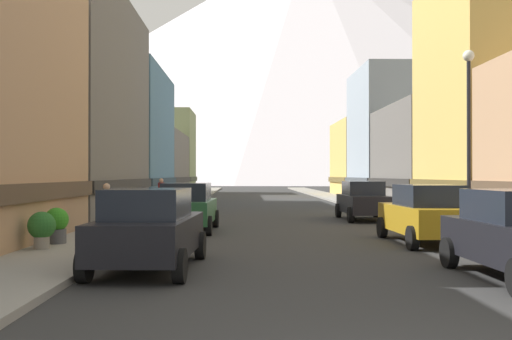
% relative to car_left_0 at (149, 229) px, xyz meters
% --- Properties ---
extents(sidewalk_left, '(2.50, 100.00, 0.15)m').
position_rel_car_left_0_xyz_m(sidewalk_left, '(-2.45, 27.06, -0.82)').
color(sidewalk_left, gray).
rests_on(sidewalk_left, ground).
extents(sidewalk_right, '(2.50, 100.00, 0.15)m').
position_rel_car_left_0_xyz_m(sidewalk_right, '(10.05, 27.06, -0.82)').
color(sidewalk_right, gray).
rests_on(sidewalk_right, ground).
extents(storefront_left_2, '(6.46, 13.91, 10.89)m').
position_rel_car_left_0_xyz_m(storefront_left_2, '(-6.77, 16.49, 4.37)').
color(storefront_left_2, '#66605B').
rests_on(storefront_left_2, ground).
extents(storefront_left_3, '(8.84, 12.93, 9.61)m').
position_rel_car_left_0_xyz_m(storefront_left_3, '(-7.97, 30.46, 3.74)').
color(storefront_left_3, slate).
rests_on(storefront_left_3, ground).
extents(storefront_left_4, '(8.29, 13.70, 6.07)m').
position_rel_car_left_0_xyz_m(storefront_left_4, '(-7.69, 43.85, 2.02)').
color(storefront_left_4, '#66605B').
rests_on(storefront_left_4, ground).
extents(storefront_left_5, '(9.87, 8.70, 9.34)m').
position_rel_car_left_0_xyz_m(storefront_left_5, '(-8.48, 55.53, 3.61)').
color(storefront_left_5, '#8C9966').
rests_on(storefront_left_5, ground).
extents(storefront_right_3, '(9.37, 10.68, 6.52)m').
position_rel_car_left_0_xyz_m(storefront_right_3, '(15.84, 24.83, 2.24)').
color(storefront_right_3, '#66605B').
rests_on(storefront_right_3, ground).
extents(storefront_right_4, '(7.83, 9.43, 10.62)m').
position_rel_car_left_0_xyz_m(storefront_right_4, '(15.07, 35.32, 4.24)').
color(storefront_right_4, '#99A5B2').
rests_on(storefront_right_4, ground).
extents(storefront_right_5, '(9.15, 10.16, 7.29)m').
position_rel_car_left_0_xyz_m(storefront_right_5, '(15.73, 45.34, 2.61)').
color(storefront_right_5, '#D8B259').
rests_on(storefront_right_5, ground).
extents(car_left_0, '(2.25, 4.48, 1.78)m').
position_rel_car_left_0_xyz_m(car_left_0, '(0.00, 0.00, 0.00)').
color(car_left_0, black).
rests_on(car_left_0, ground).
extents(car_left_1, '(2.17, 4.45, 1.78)m').
position_rel_car_left_0_xyz_m(car_left_1, '(0.00, 8.89, 0.00)').
color(car_left_1, '#265933').
rests_on(car_left_1, ground).
extents(car_right_1, '(2.14, 4.44, 1.78)m').
position_rel_car_left_0_xyz_m(car_right_1, '(7.60, 4.88, 0.00)').
color(car_right_1, '#B28419').
rests_on(car_right_1, ground).
extents(car_right_2, '(2.07, 4.40, 1.78)m').
position_rel_car_left_0_xyz_m(car_right_2, '(7.60, 14.28, 0.00)').
color(car_right_2, black).
rests_on(car_right_2, ground).
extents(potted_plant_0, '(0.67, 0.67, 1.01)m').
position_rel_car_left_0_xyz_m(potted_plant_0, '(-3.20, 3.83, -0.21)').
color(potted_plant_0, '#4C4C51').
rests_on(potted_plant_0, sidewalk_left).
extents(potted_plant_1, '(0.72, 0.72, 0.97)m').
position_rel_car_left_0_xyz_m(potted_plant_1, '(-3.20, 2.60, -0.19)').
color(potted_plant_1, gray).
rests_on(potted_plant_1, sidewalk_left).
extents(potted_plant_2, '(0.62, 0.62, 1.00)m').
position_rel_car_left_0_xyz_m(potted_plant_2, '(10.80, 10.42, -0.19)').
color(potted_plant_2, gray).
rests_on(potted_plant_2, sidewalk_right).
extents(pedestrian_1, '(0.36, 0.36, 1.65)m').
position_rel_car_left_0_xyz_m(pedestrian_1, '(-2.45, 6.69, 0.01)').
color(pedestrian_1, '#333338').
rests_on(pedestrian_1, sidewalk_left).
extents(pedestrian_2, '(0.36, 0.36, 1.74)m').
position_rel_car_left_0_xyz_m(pedestrian_2, '(-2.45, 19.86, 0.06)').
color(pedestrian_2, maroon).
rests_on(pedestrian_2, sidewalk_left).
extents(streetlamp_right, '(0.36, 0.36, 5.86)m').
position_rel_car_left_0_xyz_m(streetlamp_right, '(9.15, 5.54, 3.09)').
color(streetlamp_right, black).
rests_on(streetlamp_right, sidewalk_right).
extents(mountain_backdrop, '(318.14, 318.14, 106.20)m').
position_rel_car_left_0_xyz_m(mountain_backdrop, '(31.43, 252.06, 52.20)').
color(mountain_backdrop, silver).
rests_on(mountain_backdrop, ground).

